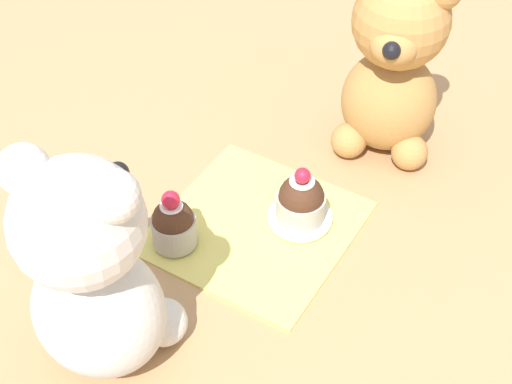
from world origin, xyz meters
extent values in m
plane|color=tan|center=(0.00, 0.00, 0.00)|extent=(4.00, 4.00, 0.00)
cube|color=#E0D166|center=(0.00, 0.00, 0.00)|extent=(0.20, 0.21, 0.01)
ellipsoid|color=silver|center=(0.03, 0.22, 0.07)|extent=(0.14, 0.13, 0.14)
sphere|color=silver|center=(0.03, 0.22, 0.18)|extent=(0.11, 0.11, 0.11)
ellipsoid|color=silver|center=(0.04, 0.17, 0.18)|extent=(0.06, 0.05, 0.04)
sphere|color=black|center=(0.04, 0.15, 0.18)|extent=(0.02, 0.02, 0.02)
sphere|color=silver|center=(-0.01, 0.21, 0.23)|extent=(0.04, 0.04, 0.04)
sphere|color=silver|center=(0.07, 0.22, 0.23)|extent=(0.04, 0.04, 0.04)
sphere|color=silver|center=(0.00, 0.17, 0.02)|extent=(0.05, 0.05, 0.05)
sphere|color=silver|center=(0.08, 0.18, 0.02)|extent=(0.05, 0.05, 0.05)
ellipsoid|color=#B78447|center=(-0.06, -0.21, 0.07)|extent=(0.14, 0.13, 0.13)
sphere|color=#B78447|center=(-0.06, -0.21, 0.18)|extent=(0.11, 0.11, 0.11)
ellipsoid|color=#B78447|center=(-0.07, -0.17, 0.17)|extent=(0.06, 0.06, 0.04)
sphere|color=black|center=(-0.08, -0.15, 0.18)|extent=(0.02, 0.02, 0.02)
sphere|color=#B78447|center=(-0.03, -0.17, 0.02)|extent=(0.04, 0.04, 0.04)
sphere|color=#B78447|center=(-0.11, -0.19, 0.02)|extent=(0.04, 0.04, 0.04)
cylinder|color=#B2ADA3|center=(0.06, 0.07, 0.02)|extent=(0.05, 0.05, 0.03)
sphere|color=#472819|center=(0.06, 0.07, 0.04)|extent=(0.04, 0.04, 0.04)
cylinder|color=white|center=(0.06, 0.07, 0.06)|extent=(0.02, 0.02, 0.00)
sphere|color=red|center=(0.06, 0.07, 0.07)|extent=(0.02, 0.02, 0.02)
cylinder|color=silver|center=(-0.04, -0.03, 0.01)|extent=(0.07, 0.07, 0.01)
cylinder|color=#B2ADA3|center=(-0.04, -0.03, 0.03)|extent=(0.06, 0.06, 0.03)
sphere|color=#472819|center=(-0.04, -0.03, 0.04)|extent=(0.05, 0.05, 0.05)
cylinder|color=white|center=(-0.04, -0.03, 0.06)|extent=(0.03, 0.03, 0.00)
sphere|color=red|center=(-0.04, -0.03, 0.07)|extent=(0.02, 0.02, 0.02)
camera|label=1|loc=(-0.29, 0.47, 0.59)|focal=50.00mm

